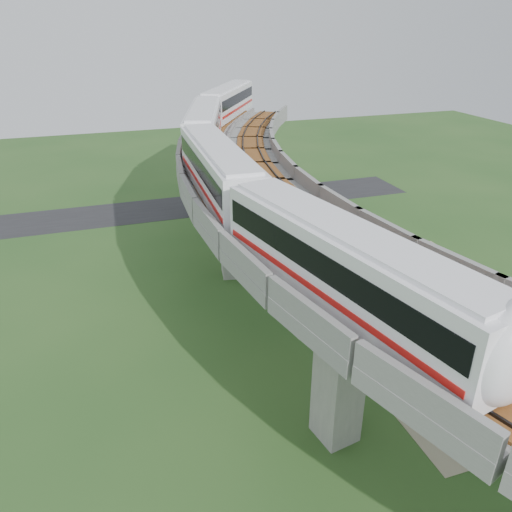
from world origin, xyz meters
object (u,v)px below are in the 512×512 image
object	(u,v)px
car_white	(505,368)
car_red	(469,328)
car_dark	(393,254)
metro_train	(236,145)

from	to	relation	value
car_white	car_red	world-z (taller)	car_white
car_red	car_dark	size ratio (longest dim) A/B	0.79
metro_train	car_dark	size ratio (longest dim) A/B	15.43
car_white	car_dark	world-z (taller)	car_white
metro_train	car_white	world-z (taller)	metro_train
metro_train	car_red	distance (m)	22.78
metro_train	car_red	size ratio (longest dim) A/B	19.45
car_red	car_dark	distance (m)	13.24
metro_train	car_dark	bearing A→B (deg)	-2.00
car_white	car_red	bearing A→B (deg)	62.41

